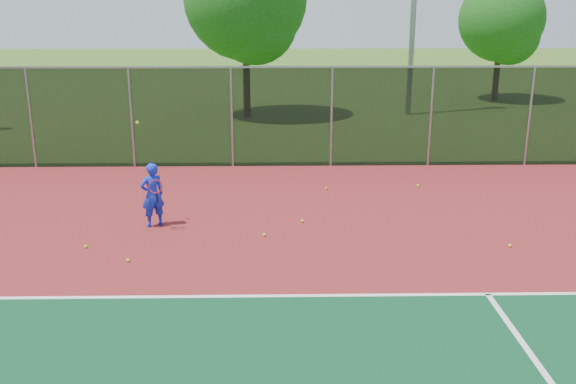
% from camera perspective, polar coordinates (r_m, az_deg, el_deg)
% --- Properties ---
extents(court_apron, '(30.00, 20.00, 0.02)m').
position_cam_1_polar(court_apron, '(10.47, 8.37, -11.56)').
color(court_apron, maroon).
rests_on(court_apron, ground).
extents(fence_back, '(30.00, 0.06, 3.03)m').
position_cam_1_polar(fence_back, '(19.44, 3.89, 6.77)').
color(fence_back, black).
rests_on(fence_back, court_apron).
extents(tennis_player, '(0.64, 0.70, 2.38)m').
position_cam_1_polar(tennis_player, '(14.62, -11.96, -0.23)').
color(tennis_player, '#172DD8').
rests_on(tennis_player, court_apron).
extents(practice_ball_0, '(0.07, 0.07, 0.07)m').
position_cam_1_polar(practice_ball_0, '(13.89, -2.12, -3.82)').
color(practice_ball_0, '#CFEF1B').
rests_on(practice_ball_0, court_apron).
extents(practice_ball_1, '(0.07, 0.07, 0.07)m').
position_cam_1_polar(practice_ball_1, '(14.07, 19.13, -4.51)').
color(practice_ball_1, '#CFEF1B').
rests_on(practice_ball_1, court_apron).
extents(practice_ball_2, '(0.07, 0.07, 0.07)m').
position_cam_1_polar(practice_ball_2, '(14.74, 1.29, -2.58)').
color(practice_ball_2, '#CFEF1B').
rests_on(practice_ball_2, court_apron).
extents(practice_ball_3, '(0.07, 0.07, 0.07)m').
position_cam_1_polar(practice_ball_3, '(17.27, 3.43, 0.34)').
color(practice_ball_3, '#CFEF1B').
rests_on(practice_ball_3, court_apron).
extents(practice_ball_4, '(0.07, 0.07, 0.07)m').
position_cam_1_polar(practice_ball_4, '(13.89, -17.54, -4.65)').
color(practice_ball_4, '#CFEF1B').
rests_on(practice_ball_4, court_apron).
extents(practice_ball_5, '(0.07, 0.07, 0.07)m').
position_cam_1_polar(practice_ball_5, '(17.85, 11.48, 0.57)').
color(practice_ball_5, '#CFEF1B').
rests_on(practice_ball_5, court_apron).
extents(practice_ball_7, '(0.07, 0.07, 0.07)m').
position_cam_1_polar(practice_ball_7, '(12.96, -14.04, -5.92)').
color(practice_ball_7, '#CFEF1B').
rests_on(practice_ball_7, court_apron).
extents(tree_back_left, '(5.14, 5.14, 7.54)m').
position_cam_1_polar(tree_back_left, '(27.59, -3.62, 16.37)').
color(tree_back_left, '#332212').
rests_on(tree_back_left, ground).
extents(tree_back_mid, '(4.11, 4.11, 6.03)m').
position_cam_1_polar(tree_back_mid, '(33.86, 18.63, 14.03)').
color(tree_back_mid, '#332212').
rests_on(tree_back_mid, ground).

